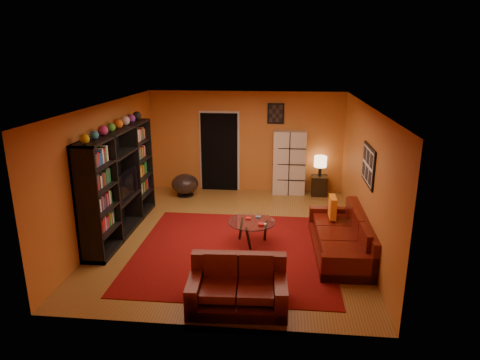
# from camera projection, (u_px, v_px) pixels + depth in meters

# --- Properties ---
(floor) EXTENTS (6.00, 6.00, 0.00)m
(floor) POSITION_uv_depth(u_px,v_px,m) (233.00, 235.00, 8.61)
(floor) COLOR brown
(floor) RESTS_ON ground
(ceiling) EXTENTS (6.00, 6.00, 0.00)m
(ceiling) POSITION_uv_depth(u_px,v_px,m) (232.00, 105.00, 7.86)
(ceiling) COLOR white
(ceiling) RESTS_ON wall_back
(wall_back) EXTENTS (6.00, 0.00, 6.00)m
(wall_back) POSITION_uv_depth(u_px,v_px,m) (246.00, 142.00, 11.09)
(wall_back) COLOR #B96728
(wall_back) RESTS_ON floor
(wall_front) EXTENTS (6.00, 0.00, 6.00)m
(wall_front) POSITION_uv_depth(u_px,v_px,m) (205.00, 237.00, 5.37)
(wall_front) COLOR #B96728
(wall_front) RESTS_ON floor
(wall_left) EXTENTS (0.00, 6.00, 6.00)m
(wall_left) POSITION_uv_depth(u_px,v_px,m) (108.00, 170.00, 8.47)
(wall_left) COLOR #B96728
(wall_left) RESTS_ON floor
(wall_right) EXTENTS (0.00, 6.00, 6.00)m
(wall_right) POSITION_uv_depth(u_px,v_px,m) (365.00, 177.00, 7.99)
(wall_right) COLOR #B96728
(wall_right) RESTS_ON floor
(rug) EXTENTS (3.60, 3.60, 0.01)m
(rug) POSITION_uv_depth(u_px,v_px,m) (234.00, 250.00, 7.93)
(rug) COLOR #580A0A
(rug) RESTS_ON floor
(doorway) EXTENTS (0.95, 0.10, 2.04)m
(doorway) POSITION_uv_depth(u_px,v_px,m) (219.00, 152.00, 11.20)
(doorway) COLOR black
(doorway) RESTS_ON floor
(wall_art_right) EXTENTS (0.03, 1.00, 0.70)m
(wall_art_right) POSITION_uv_depth(u_px,v_px,m) (368.00, 165.00, 7.62)
(wall_art_right) COLOR black
(wall_art_right) RESTS_ON wall_right
(wall_art_back) EXTENTS (0.42, 0.03, 0.52)m
(wall_art_back) POSITION_uv_depth(u_px,v_px,m) (276.00, 113.00, 10.79)
(wall_art_back) COLOR black
(wall_art_back) RESTS_ON wall_back
(entertainment_unit) EXTENTS (0.45, 3.00, 2.10)m
(entertainment_unit) POSITION_uv_depth(u_px,v_px,m) (120.00, 182.00, 8.52)
(entertainment_unit) COLOR black
(entertainment_unit) RESTS_ON floor
(tv) EXTENTS (0.99, 0.13, 0.57)m
(tv) POSITION_uv_depth(u_px,v_px,m) (123.00, 184.00, 8.56)
(tv) COLOR black
(tv) RESTS_ON entertainment_unit
(sofa) EXTENTS (1.03, 2.38, 0.85)m
(sofa) POSITION_uv_depth(u_px,v_px,m) (346.00, 238.00, 7.81)
(sofa) COLOR #480E09
(sofa) RESTS_ON rug
(loveseat) EXTENTS (1.44, 0.90, 0.85)m
(loveseat) POSITION_uv_depth(u_px,v_px,m) (238.00, 286.00, 6.18)
(loveseat) COLOR #480E09
(loveseat) RESTS_ON rug
(throw_pillow) EXTENTS (0.12, 0.42, 0.42)m
(throw_pillow) POSITION_uv_depth(u_px,v_px,m) (332.00, 207.00, 8.35)
(throw_pillow) COLOR orange
(throw_pillow) RESTS_ON sofa
(coffee_table) EXTENTS (0.90, 0.90, 0.45)m
(coffee_table) POSITION_uv_depth(u_px,v_px,m) (252.00, 224.00, 8.12)
(coffee_table) COLOR silver
(coffee_table) RESTS_ON floor
(storage_cabinet) EXTENTS (0.83, 0.39, 1.64)m
(storage_cabinet) POSITION_uv_depth(u_px,v_px,m) (289.00, 163.00, 10.93)
(storage_cabinet) COLOR silver
(storage_cabinet) RESTS_ON floor
(bowl_chair) EXTENTS (0.69, 0.69, 0.56)m
(bowl_chair) POSITION_uv_depth(u_px,v_px,m) (185.00, 184.00, 10.91)
(bowl_chair) COLOR black
(bowl_chair) RESTS_ON floor
(side_table) EXTENTS (0.41, 0.41, 0.50)m
(side_table) POSITION_uv_depth(u_px,v_px,m) (319.00, 186.00, 10.97)
(side_table) COLOR black
(side_table) RESTS_ON floor
(table_lamp) EXTENTS (0.31, 0.31, 0.52)m
(table_lamp) POSITION_uv_depth(u_px,v_px,m) (320.00, 162.00, 10.79)
(table_lamp) COLOR black
(table_lamp) RESTS_ON side_table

